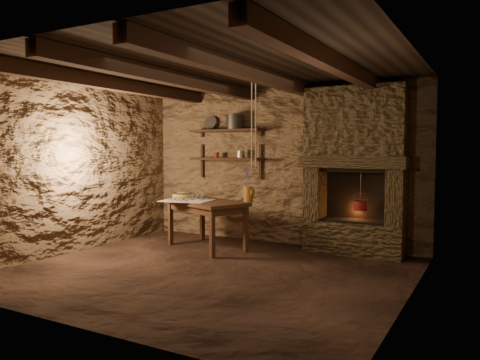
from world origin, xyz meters
The scene contains 25 objects.
floor centered at (0.00, 0.00, 0.00)m, with size 4.50×4.50×0.00m, color black.
back_wall centered at (0.00, 2.00, 1.20)m, with size 4.50×0.04×2.40m, color brown.
front_wall centered at (0.00, -2.00, 1.20)m, with size 4.50×0.04×2.40m, color brown.
left_wall centered at (-2.25, 0.00, 1.20)m, with size 0.04×4.00×2.40m, color brown.
right_wall centered at (2.25, 0.00, 1.20)m, with size 0.04×4.00×2.40m, color brown.
ceiling centered at (0.00, 0.00, 2.40)m, with size 4.50×4.00×0.04m, color black.
beam_far_left centered at (-1.50, 0.00, 2.31)m, with size 0.14×3.95×0.16m, color black.
beam_mid_left centered at (-0.50, 0.00, 2.31)m, with size 0.14×3.95×0.16m, color black.
beam_mid_right centered at (0.50, 0.00, 2.31)m, with size 0.14×3.95×0.16m, color black.
beam_far_right centered at (1.50, 0.00, 2.31)m, with size 0.14×3.95×0.16m, color black.
shelf_lower centered at (-0.85, 1.84, 1.30)m, with size 1.25×0.30×0.04m, color black.
shelf_upper centered at (-0.85, 1.84, 1.75)m, with size 1.25×0.30×0.04m, color black.
hearth centered at (1.25, 1.77, 1.23)m, with size 1.43×0.51×2.30m.
work_table centered at (-0.74, 1.09, 0.38)m, with size 1.40×1.12×0.70m.
linen_cloth centered at (-1.00, 0.97, 0.71)m, with size 0.69×0.56×0.01m, color beige.
pewter_cutlery_row centered at (-1.00, 0.94, 0.72)m, with size 0.58×0.22×0.01m, color gray, non-canonical shape.
drinking_glasses centered at (-0.97, 1.10, 0.75)m, with size 0.22×0.07×0.09m, color white, non-canonical shape.
stoneware_jug centered at (-0.16, 1.30, 0.91)m, with size 0.16×0.15×0.49m.
wooden_bowl centered at (-1.26, 1.21, 0.74)m, with size 0.33×0.33×0.12m, color olive.
iron_stockpot centered at (-0.69, 1.84, 1.87)m, with size 0.27×0.27×0.20m, color #2D2A28.
tin_pan centered at (-1.21, 1.94, 1.89)m, with size 0.24×0.24×0.03m, color gray.
small_kettle centered at (-0.59, 1.84, 1.38)m, with size 0.16×0.12×0.17m, color gray, non-canonical shape.
rusty_tin centered at (-1.04, 1.84, 1.36)m, with size 0.08×0.08×0.08m, color maroon.
red_pot centered at (1.34, 1.72, 0.69)m, with size 0.24×0.24×0.54m.
hanging_ropes centered at (0.05, 1.05, 1.80)m, with size 0.08×0.08×1.20m, color #C0B287, non-canonical shape.
Camera 1 is at (2.98, -4.61, 1.45)m, focal length 35.00 mm.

